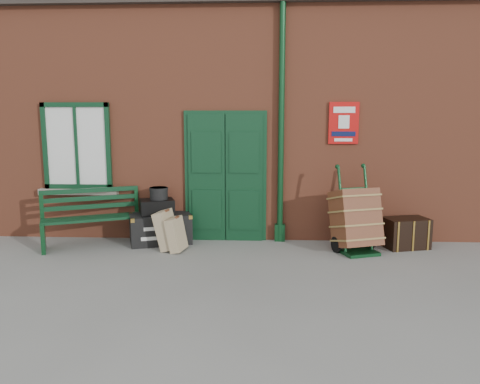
# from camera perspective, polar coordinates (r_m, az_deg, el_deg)

# --- Properties ---
(ground) EXTENTS (80.00, 80.00, 0.00)m
(ground) POSITION_cam_1_polar(r_m,az_deg,el_deg) (6.91, -0.20, -9.01)
(ground) COLOR gray
(ground) RESTS_ON ground
(station_building) EXTENTS (10.30, 4.30, 4.36)m
(station_building) POSITION_cam_1_polar(r_m,az_deg,el_deg) (10.06, 0.85, 9.21)
(station_building) COLOR #A25034
(station_building) RESTS_ON ground
(bench) EXTENTS (1.67, 1.11, 1.00)m
(bench) POSITION_cam_1_polar(r_m,az_deg,el_deg) (8.25, -17.62, -2.85)
(bench) COLOR #0E341C
(bench) RESTS_ON ground
(houdini_trunk) EXTENTS (1.14, 0.86, 0.51)m
(houdini_trunk) POSITION_cam_1_polar(r_m,az_deg,el_deg) (8.18, -9.66, -4.42)
(houdini_trunk) COLOR black
(houdini_trunk) RESTS_ON ground
(strongbox) EXTENTS (0.66, 0.57, 0.25)m
(strongbox) POSITION_cam_1_polar(r_m,az_deg,el_deg) (8.11, -10.08, -1.79)
(strongbox) COLOR black
(strongbox) RESTS_ON houdini_trunk
(hatbox) EXTENTS (0.39, 0.39, 0.20)m
(hatbox) POSITION_cam_1_polar(r_m,az_deg,el_deg) (8.09, -9.87, -0.16)
(hatbox) COLOR black
(hatbox) RESTS_ON strongbox
(suitcase_back) EXTENTS (0.41, 0.50, 0.65)m
(suitcase_back) POSITION_cam_1_polar(r_m,az_deg,el_deg) (7.77, -8.96, -4.57)
(suitcase_back) COLOR tan
(suitcase_back) RESTS_ON ground
(suitcase_front) EXTENTS (0.34, 0.45, 0.56)m
(suitcase_front) POSITION_cam_1_polar(r_m,az_deg,el_deg) (7.65, -7.78, -5.11)
(suitcase_front) COLOR tan
(suitcase_front) RESTS_ON ground
(porter_trolley) EXTENTS (0.86, 0.89, 1.37)m
(porter_trolley) POSITION_cam_1_polar(r_m,az_deg,el_deg) (7.72, 13.91, -3.27)
(porter_trolley) COLOR #0E381A
(porter_trolley) RESTS_ON ground
(dark_trunk) EXTENTS (0.78, 0.61, 0.50)m
(dark_trunk) POSITION_cam_1_polar(r_m,az_deg,el_deg) (8.26, 19.56, -4.72)
(dark_trunk) COLOR black
(dark_trunk) RESTS_ON ground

